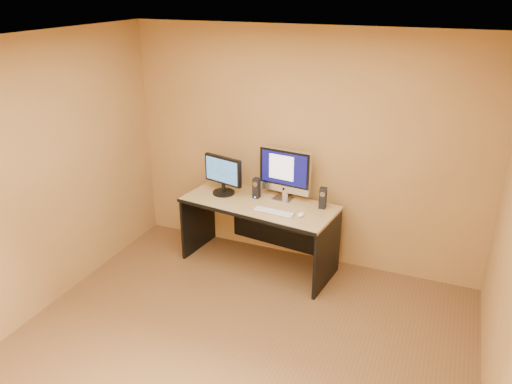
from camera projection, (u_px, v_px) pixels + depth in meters
floor at (226, 363)px, 4.23m from camera, size 4.00×4.00×0.00m
walls at (222, 226)px, 3.73m from camera, size 4.00×4.00×2.60m
ceiling at (217, 47)px, 3.22m from camera, size 4.00×4.00×0.00m
desk at (259, 234)px, 5.56m from camera, size 1.75×0.93×0.77m
imac at (284, 175)px, 5.39m from camera, size 0.62×0.28×0.57m
second_monitor at (223, 175)px, 5.56m from camera, size 0.55×0.37×0.44m
speaker_left at (257, 188)px, 5.50m from camera, size 0.07×0.08×0.23m
speaker_right at (323, 198)px, 5.24m from camera, size 0.08×0.08×0.23m
keyboard at (273, 212)px, 5.17m from camera, size 0.46×0.16×0.02m
mouse at (301, 214)px, 5.10m from camera, size 0.06×0.11×0.04m
cable_a at (291, 197)px, 5.54m from camera, size 0.05×0.23×0.01m
cable_b at (288, 196)px, 5.58m from camera, size 0.07×0.18×0.01m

